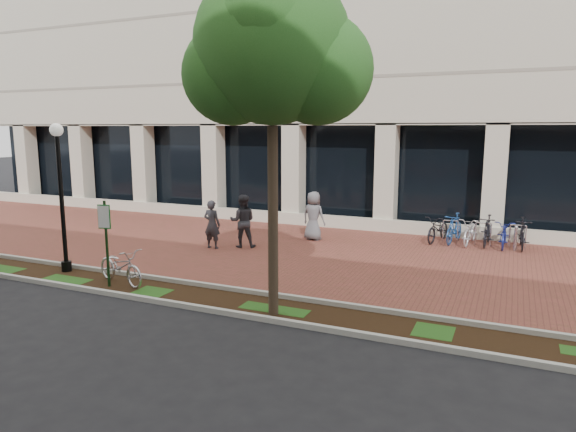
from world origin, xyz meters
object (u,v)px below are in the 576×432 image
at_px(lamppost, 61,189).
at_px(bollard, 516,238).
at_px(locked_bicycle, 121,266).
at_px(pedestrian_mid, 243,221).
at_px(street_tree, 275,56).
at_px(bike_rack_cluster, 478,231).
at_px(pedestrian_left, 212,224).
at_px(pedestrian_right, 314,216).
at_px(parking_sign, 106,232).

xyz_separation_m(lamppost, bollard, (11.71, 7.89, -1.92)).
bearing_deg(locked_bicycle, pedestrian_mid, 5.98).
bearing_deg(street_tree, bike_rack_cluster, 68.32).
bearing_deg(pedestrian_left, pedestrian_right, -136.27).
relative_size(street_tree, pedestrian_left, 4.38).
relative_size(locked_bicycle, bollard, 2.13).
bearing_deg(pedestrian_left, lamppost, 60.11).
relative_size(pedestrian_left, bollard, 1.92).
bearing_deg(lamppost, pedestrian_right, 53.83).
relative_size(pedestrian_mid, bollard, 2.11).
xyz_separation_m(pedestrian_right, bike_rack_cluster, (5.56, 1.56, -0.39)).
height_order(pedestrian_left, bollard, pedestrian_left).
xyz_separation_m(locked_bicycle, bike_rack_cluster, (8.24, 8.63, 0.02)).
distance_m(bollard, bike_rack_cluster, 1.28).
xyz_separation_m(parking_sign, pedestrian_mid, (1.00, 5.35, -0.53)).
bearing_deg(pedestrian_left, parking_sign, 87.40).
bearing_deg(bike_rack_cluster, parking_sign, -126.15).
bearing_deg(pedestrian_mid, pedestrian_left, 9.18).
bearing_deg(pedestrian_right, lamppost, 63.00).
xyz_separation_m(street_tree, bollard, (4.78, 8.58, -5.03)).
height_order(parking_sign, locked_bicycle, parking_sign).
xyz_separation_m(pedestrian_left, bollard, (9.43, 3.77, -0.39)).
bearing_deg(lamppost, parking_sign, -16.67).
xyz_separation_m(locked_bicycle, pedestrian_mid, (0.87, 5.02, 0.43)).
height_order(pedestrian_left, pedestrian_right, pedestrian_right).
bearing_deg(lamppost, pedestrian_left, 61.08).
relative_size(pedestrian_right, bike_rack_cluster, 0.50).
bearing_deg(bike_rack_cluster, lamppost, -134.76).
xyz_separation_m(street_tree, pedestrian_mid, (-3.79, 5.39, -4.56)).
distance_m(pedestrian_left, bike_rack_cluster, 9.24).
relative_size(pedestrian_left, bike_rack_cluster, 0.47).
relative_size(bollard, bike_rack_cluster, 0.24).
height_order(parking_sign, bollard, parking_sign).
bearing_deg(pedestrian_mid, lamppost, 31.54).
bearing_deg(street_tree, pedestrian_left, 133.99).
relative_size(lamppost, pedestrian_mid, 2.29).
bearing_deg(street_tree, parking_sign, 179.48).
relative_size(pedestrian_right, bollard, 2.07).
relative_size(locked_bicycle, bike_rack_cluster, 0.52).
bearing_deg(pedestrian_mid, street_tree, 100.34).
height_order(street_tree, pedestrian_mid, street_tree).
relative_size(locked_bicycle, pedestrian_left, 1.11).
bearing_deg(bollard, lamppost, -146.02).
distance_m(street_tree, pedestrian_right, 8.97).
distance_m(lamppost, bollard, 14.25).
relative_size(lamppost, pedestrian_left, 2.52).
xyz_separation_m(pedestrian_mid, bike_rack_cluster, (7.37, 3.61, -0.41)).
distance_m(parking_sign, pedestrian_mid, 5.47).
bearing_deg(pedestrian_mid, pedestrian_right, -155.96).
bearing_deg(pedestrian_mid, locked_bicycle, 55.44).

